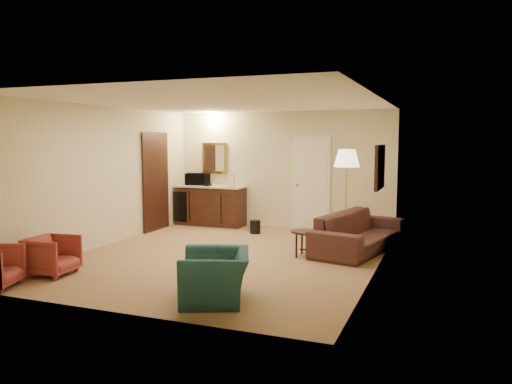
{
  "coord_description": "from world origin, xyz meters",
  "views": [
    {
      "loc": [
        3.47,
        -7.61,
        1.98
      ],
      "look_at": [
        0.34,
        0.5,
        1.07
      ],
      "focal_mm": 35.0,
      "sensor_mm": 36.0,
      "label": 1
    }
  ],
  "objects_px": {
    "rose_chair_near": "(52,254)",
    "teal_armchair": "(215,268)",
    "sofa": "(359,226)",
    "microwave": "(196,178)",
    "waste_bin": "(255,227)",
    "coffee_table": "(313,244)",
    "wetbar_cabinet": "(210,205)",
    "coffee_maker": "(207,180)",
    "floor_lamp": "(346,197)"
  },
  "relations": [
    {
      "from": "rose_chair_near",
      "to": "teal_armchair",
      "type": "bearing_deg",
      "value": -100.2
    },
    {
      "from": "sofa",
      "to": "microwave",
      "type": "bearing_deg",
      "value": 82.3
    },
    {
      "from": "teal_armchair",
      "to": "rose_chair_near",
      "type": "distance_m",
      "value": 2.76
    },
    {
      "from": "rose_chair_near",
      "to": "waste_bin",
      "type": "bearing_deg",
      "value": -27.3
    },
    {
      "from": "waste_bin",
      "to": "microwave",
      "type": "xyz_separation_m",
      "value": [
        -1.74,
        0.65,
        0.95
      ]
    },
    {
      "from": "coffee_table",
      "to": "microwave",
      "type": "xyz_separation_m",
      "value": [
        -3.44,
        2.3,
        0.86
      ]
    },
    {
      "from": "wetbar_cabinet",
      "to": "teal_armchair",
      "type": "bearing_deg",
      "value": -63.1
    },
    {
      "from": "wetbar_cabinet",
      "to": "sofa",
      "type": "relative_size",
      "value": 0.7
    },
    {
      "from": "teal_armchair",
      "to": "microwave",
      "type": "height_order",
      "value": "microwave"
    },
    {
      "from": "rose_chair_near",
      "to": "coffee_maker",
      "type": "xyz_separation_m",
      "value": [
        0.22,
        4.62,
        0.75
      ]
    },
    {
      "from": "floor_lamp",
      "to": "rose_chair_near",
      "type": "bearing_deg",
      "value": -134.3
    },
    {
      "from": "teal_armchair",
      "to": "waste_bin",
      "type": "height_order",
      "value": "teal_armchair"
    },
    {
      "from": "coffee_table",
      "to": "floor_lamp",
      "type": "bearing_deg",
      "value": 76.08
    },
    {
      "from": "rose_chair_near",
      "to": "microwave",
      "type": "bearing_deg",
      "value": -4.35
    },
    {
      "from": "coffee_table",
      "to": "coffee_maker",
      "type": "distance_m",
      "value": 3.85
    },
    {
      "from": "microwave",
      "to": "rose_chair_near",
      "type": "bearing_deg",
      "value": -106.4
    },
    {
      "from": "wetbar_cabinet",
      "to": "coffee_maker",
      "type": "height_order",
      "value": "coffee_maker"
    },
    {
      "from": "waste_bin",
      "to": "teal_armchair",
      "type": "bearing_deg",
      "value": -75.11
    },
    {
      "from": "wetbar_cabinet",
      "to": "rose_chair_near",
      "type": "distance_m",
      "value": 4.73
    },
    {
      "from": "waste_bin",
      "to": "floor_lamp",
      "type": "bearing_deg",
      "value": -11.93
    },
    {
      "from": "wetbar_cabinet",
      "to": "coffee_table",
      "type": "xyz_separation_m",
      "value": [
        3.05,
        -2.26,
        -0.24
      ]
    },
    {
      "from": "wetbar_cabinet",
      "to": "microwave",
      "type": "distance_m",
      "value": 0.74
    },
    {
      "from": "rose_chair_near",
      "to": "microwave",
      "type": "xyz_separation_m",
      "value": [
        -0.14,
        4.76,
        0.77
      ]
    },
    {
      "from": "wetbar_cabinet",
      "to": "waste_bin",
      "type": "relative_size",
      "value": 5.85
    },
    {
      "from": "teal_armchair",
      "to": "coffee_maker",
      "type": "bearing_deg",
      "value": -174.82
    },
    {
      "from": "microwave",
      "to": "teal_armchair",
      "type": "bearing_deg",
      "value": -77.91
    },
    {
      "from": "teal_armchair",
      "to": "sofa",
      "type": "bearing_deg",
      "value": 138.51
    },
    {
      "from": "sofa",
      "to": "rose_chair_near",
      "type": "bearing_deg",
      "value": 142.35
    },
    {
      "from": "microwave",
      "to": "floor_lamp",
      "type": "bearing_deg",
      "value": -34.12
    },
    {
      "from": "wetbar_cabinet",
      "to": "coffee_maker",
      "type": "distance_m",
      "value": 0.61
    },
    {
      "from": "sofa",
      "to": "coffee_table",
      "type": "xyz_separation_m",
      "value": [
        -0.63,
        -0.77,
        -0.23
      ]
    },
    {
      "from": "teal_armchair",
      "to": "coffee_table",
      "type": "bearing_deg",
      "value": 145.89
    },
    {
      "from": "rose_chair_near",
      "to": "coffee_maker",
      "type": "relative_size",
      "value": 2.21
    },
    {
      "from": "sofa",
      "to": "coffee_table",
      "type": "distance_m",
      "value": 1.02
    },
    {
      "from": "floor_lamp",
      "to": "coffee_table",
      "type": "bearing_deg",
      "value": -103.92
    },
    {
      "from": "teal_armchair",
      "to": "coffee_table",
      "type": "relative_size",
      "value": 1.22
    },
    {
      "from": "floor_lamp",
      "to": "microwave",
      "type": "height_order",
      "value": "floor_lamp"
    },
    {
      "from": "rose_chair_near",
      "to": "floor_lamp",
      "type": "distance_m",
      "value": 5.19
    },
    {
      "from": "wetbar_cabinet",
      "to": "rose_chair_near",
      "type": "xyz_separation_m",
      "value": [
        -0.25,
        -4.72,
        -0.14
      ]
    },
    {
      "from": "wetbar_cabinet",
      "to": "rose_chair_near",
      "type": "height_order",
      "value": "wetbar_cabinet"
    },
    {
      "from": "sofa",
      "to": "coffee_maker",
      "type": "distance_m",
      "value": 4.01
    },
    {
      "from": "rose_chair_near",
      "to": "floor_lamp",
      "type": "height_order",
      "value": "floor_lamp"
    },
    {
      "from": "rose_chair_near",
      "to": "coffee_maker",
      "type": "distance_m",
      "value": 4.69
    },
    {
      "from": "coffee_table",
      "to": "coffee_maker",
      "type": "height_order",
      "value": "coffee_maker"
    },
    {
      "from": "waste_bin",
      "to": "sofa",
      "type": "bearing_deg",
      "value": -20.68
    },
    {
      "from": "wetbar_cabinet",
      "to": "microwave",
      "type": "bearing_deg",
      "value": 173.63
    },
    {
      "from": "sofa",
      "to": "waste_bin",
      "type": "xyz_separation_m",
      "value": [
        -2.33,
        0.88,
        -0.32
      ]
    },
    {
      "from": "sofa",
      "to": "teal_armchair",
      "type": "relative_size",
      "value": 2.48
    },
    {
      "from": "wetbar_cabinet",
      "to": "floor_lamp",
      "type": "height_order",
      "value": "floor_lamp"
    },
    {
      "from": "rose_chair_near",
      "to": "floor_lamp",
      "type": "relative_size",
      "value": 0.35
    }
  ]
}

